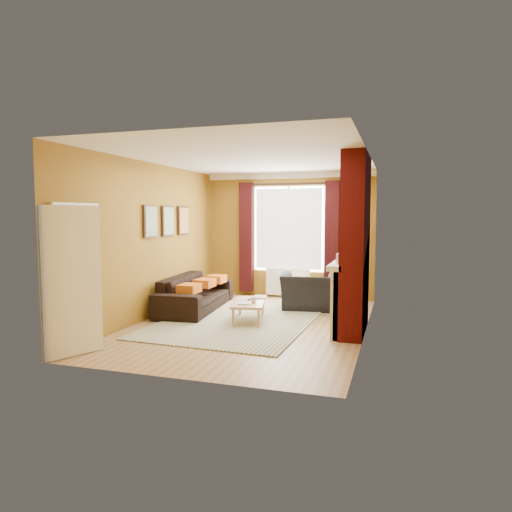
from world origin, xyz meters
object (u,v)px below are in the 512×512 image
sofa (196,293)px  floor_lamp (354,238)px  wicker_stool (300,290)px  armchair (309,291)px  coffee_table (249,303)px

sofa → floor_lamp: floor_lamp is taller
sofa → wicker_stool: size_ratio=4.65×
sofa → floor_lamp: (2.91, 1.53, 1.04)m
armchair → wicker_stool: armchair is taller
coffee_table → wicker_stool: bearing=66.1°
armchair → sofa: bearing=10.1°
coffee_table → sofa: bearing=141.7°
armchair → wicker_stool: (-0.38, 0.88, -0.12)m
armchair → wicker_stool: 0.96m
wicker_stool → floor_lamp: size_ratio=0.29×
sofa → wicker_stool: (1.75, 1.60, -0.10)m
coffee_table → floor_lamp: 2.88m
sofa → armchair: size_ratio=2.11×
sofa → armchair: bearing=-76.5°
sofa → wicker_stool: bearing=-52.8°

